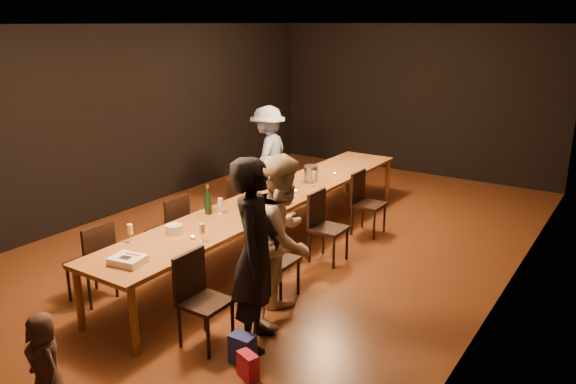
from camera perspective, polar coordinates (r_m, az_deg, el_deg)
The scene contains 30 objects.
ground at distance 7.91m, azimuth -1.31°, elevation -5.61°, with size 10.00×10.00×0.00m, color #462311.
room_shell at distance 7.36m, azimuth -1.42°, elevation 9.49°, with size 6.04×10.04×3.02m.
table at distance 7.67m, azimuth -1.35°, elevation -0.76°, with size 0.90×6.00×0.75m.
chair_right_0 at distance 5.53m, azimuth -8.40°, elevation -10.93°, with size 0.42×0.42×0.93m, color black, non-canonical shape.
chair_right_1 at distance 6.37m, azimuth -1.19°, elevation -6.82°, with size 0.42×0.42×0.93m, color black, non-canonical shape.
chair_right_2 at distance 7.32m, azimuth 4.16°, elevation -3.64°, with size 0.42×0.42×0.93m, color black, non-canonical shape.
chair_right_3 at distance 8.33m, azimuth 8.22°, elevation -1.19°, with size 0.42×0.42×0.93m, color black, non-canonical shape.
chair_left_0 at distance 6.69m, azimuth -19.45°, elevation -6.66°, with size 0.42×0.42×0.93m, color black, non-canonical shape.
chair_left_1 at distance 7.40m, azimuth -12.12°, elevation -3.75°, with size 0.42×0.42×0.93m, color black, non-canonical shape.
chair_left_2 at distance 8.23m, azimuth -6.21°, elevation -1.34°, with size 0.42×0.42×0.93m, color black, non-canonical shape.
chair_left_3 at distance 9.14m, azimuth -1.44°, elevation 0.63°, with size 0.42×0.42×0.93m, color black, non-canonical shape.
woman_birthday at distance 5.30m, azimuth -3.29°, elevation -6.33°, with size 0.68×0.45×1.88m, color black.
woman_tan at distance 5.82m, azimuth -0.51°, elevation -4.70°, with size 0.86×0.67×1.77m, color beige.
man_blue at distance 9.60m, azimuth -2.05°, elevation 3.75°, with size 1.09×0.62×1.68m, color #86A1D0.
child at distance 5.03m, azimuth -23.45°, elevation -15.68°, with size 0.42×0.28×0.87m, color #3E2823.
gift_bag_red at distance 5.20m, azimuth -4.10°, elevation -17.18°, with size 0.20×0.11×0.24m, color #D6204D.
gift_bag_blue at distance 5.37m, azimuth -4.64°, elevation -15.62°, with size 0.23×0.15×0.29m, color #24339C.
birthday_cake at distance 5.76m, azimuth -15.96°, elevation -6.67°, with size 0.36×0.31×0.08m.
plate_stack at distance 6.43m, azimuth -11.49°, elevation -3.72°, with size 0.18×0.18×0.10m, color white.
champagne_bottle at distance 6.96m, azimuth -8.14°, elevation -0.74°, with size 0.09×0.09×0.38m, color black, non-canonical shape.
ice_bucket at distance 8.36m, azimuth 2.35°, elevation 1.92°, with size 0.21×0.21×0.23m, color #A4A3A8.
wineglass_0 at distance 6.27m, azimuth -15.73°, elevation -4.07°, with size 0.06×0.06×0.21m, color beige, non-canonical shape.
wineglass_1 at distance 6.12m, azimuth -8.71°, elevation -4.10°, with size 0.06×0.06×0.21m, color beige, non-canonical shape.
wineglass_2 at distance 6.95m, azimuth -6.86°, elevation -1.44°, with size 0.06×0.06×0.21m, color silver, non-canonical shape.
wineglass_3 at distance 6.98m, azimuth -2.71°, elevation -1.28°, with size 0.06×0.06×0.21m, color beige, non-canonical shape.
wineglass_4 at distance 7.99m, azimuth -2.26°, elevation 1.09°, with size 0.06×0.06×0.21m, color silver, non-canonical shape.
wineglass_5 at distance 8.14m, azimuth 2.69°, elevation 1.39°, with size 0.06×0.06×0.21m, color silver, non-canonical shape.
tealight_near at distance 6.24m, azimuth -9.64°, elevation -4.60°, with size 0.05×0.05×0.03m, color #B2B7B2.
tealight_mid at distance 7.80m, azimuth 0.79°, elevation 0.05°, with size 0.05×0.05×0.03m, color #B2B7B2.
tealight_far at distance 8.73m, azimuth 4.76°, elevation 1.83°, with size 0.05×0.05×0.03m, color #B2B7B2.
Camera 1 is at (4.17, -5.99, 3.03)m, focal length 35.00 mm.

